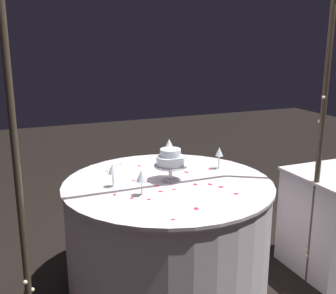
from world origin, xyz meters
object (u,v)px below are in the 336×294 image
(wine_glass_3, at_px, (169,144))
(side_table, at_px, (333,222))
(main_table, at_px, (168,235))
(tiered_cake, at_px, (170,160))
(wine_glass_2, at_px, (113,170))
(wine_glass_1, at_px, (142,177))
(cake_knife, at_px, (119,165))
(wine_glass_0, at_px, (219,153))
(decorative_arch, at_px, (193,80))

(wine_glass_3, bearing_deg, side_table, 143.80)
(main_table, xyz_separation_m, tiered_cake, (-0.03, -0.03, 0.52))
(tiered_cake, height_order, wine_glass_2, tiered_cake)
(wine_glass_1, bearing_deg, side_table, 176.08)
(main_table, height_order, wine_glass_2, wine_glass_2)
(tiered_cake, relative_size, wine_glass_2, 1.41)
(side_table, bearing_deg, main_table, -12.33)
(side_table, xyz_separation_m, wine_glass_1, (1.45, -0.10, 0.51))
(main_table, height_order, side_table, main_table)
(tiered_cake, height_order, cake_knife, tiered_cake)
(main_table, bearing_deg, cake_knife, -68.25)
(wine_glass_3, relative_size, cake_knife, 0.75)
(main_table, xyz_separation_m, wine_glass_2, (0.36, -0.05, 0.49))
(wine_glass_0, bearing_deg, wine_glass_1, 22.93)
(main_table, relative_size, wine_glass_3, 8.02)
(wine_glass_2, bearing_deg, side_table, 168.69)
(tiered_cake, height_order, wine_glass_1, tiered_cake)
(main_table, height_order, cake_knife, cake_knife)
(main_table, height_order, wine_glass_0, wine_glass_0)
(decorative_arch, relative_size, wine_glass_2, 14.55)
(side_table, distance_m, wine_glass_2, 1.68)
(cake_knife, bearing_deg, wine_glass_1, 86.20)
(wine_glass_3, bearing_deg, wine_glass_0, 126.15)
(side_table, relative_size, tiered_cake, 3.40)
(main_table, bearing_deg, wine_glass_0, -164.18)
(wine_glass_0, bearing_deg, tiered_cake, 13.68)
(wine_glass_3, bearing_deg, decorative_arch, 75.87)
(decorative_arch, height_order, wine_glass_2, decorative_arch)
(wine_glass_3, distance_m, cake_knife, 0.42)
(tiered_cake, xyz_separation_m, cake_knife, (0.22, -0.47, -0.14))
(decorative_arch, distance_m, wine_glass_3, 1.02)
(decorative_arch, height_order, side_table, decorative_arch)
(wine_glass_0, bearing_deg, cake_knife, -29.13)
(wine_glass_0, relative_size, wine_glass_3, 0.94)
(decorative_arch, xyz_separation_m, wine_glass_2, (0.36, -0.40, -0.58))
(tiered_cake, bearing_deg, main_table, 41.58)
(wine_glass_3, bearing_deg, wine_glass_1, 54.94)
(wine_glass_0, bearing_deg, decorative_arch, 46.32)
(tiered_cake, distance_m, cake_knife, 0.54)
(side_table, bearing_deg, wine_glass_1, -3.92)
(wine_glass_1, height_order, wine_glass_3, wine_glass_3)
(wine_glass_1, bearing_deg, wine_glass_0, -157.07)
(side_table, xyz_separation_m, tiered_cake, (1.18, -0.29, 0.53))
(wine_glass_3, xyz_separation_m, cake_knife, (0.40, -0.02, -0.13))
(main_table, bearing_deg, wine_glass_2, -7.80)
(side_table, bearing_deg, wine_glass_3, -36.20)
(tiered_cake, bearing_deg, wine_glass_1, 35.34)
(wine_glass_0, distance_m, wine_glass_3, 0.42)
(main_table, bearing_deg, tiered_cake, -138.42)
(main_table, bearing_deg, wine_glass_1, 34.53)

